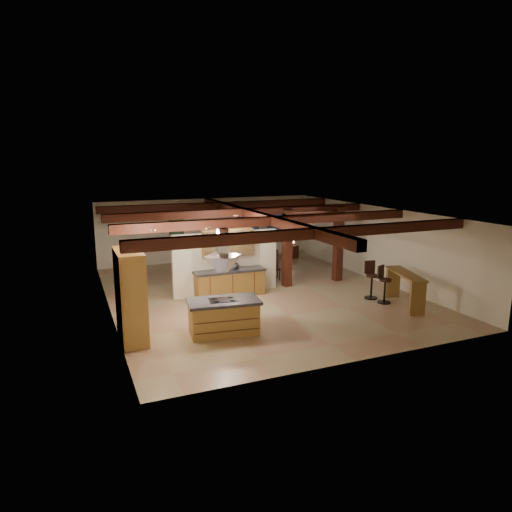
{
  "coord_description": "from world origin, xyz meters",
  "views": [
    {
      "loc": [
        -6.02,
        -14.31,
        4.66
      ],
      "look_at": [
        0.15,
        0.5,
        1.25
      ],
      "focal_mm": 32.0,
      "sensor_mm": 36.0,
      "label": 1
    }
  ],
  "objects_px": {
    "dining_table": "(254,269)",
    "bar_counter": "(405,284)",
    "kitchen_island": "(224,316)",
    "sofa": "(257,253)"
  },
  "relations": [
    {
      "from": "dining_table",
      "to": "kitchen_island",
      "type": "bearing_deg",
      "value": -113.41
    },
    {
      "from": "sofa",
      "to": "bar_counter",
      "type": "xyz_separation_m",
      "value": [
        1.67,
        -8.38,
        0.46
      ]
    },
    {
      "from": "dining_table",
      "to": "bar_counter",
      "type": "distance_m",
      "value": 6.21
    },
    {
      "from": "dining_table",
      "to": "bar_counter",
      "type": "relative_size",
      "value": 0.77
    },
    {
      "from": "kitchen_island",
      "to": "dining_table",
      "type": "xyz_separation_m",
      "value": [
        3.09,
        5.39,
        -0.19
      ]
    },
    {
      "from": "sofa",
      "to": "bar_counter",
      "type": "relative_size",
      "value": 0.88
    },
    {
      "from": "dining_table",
      "to": "sofa",
      "type": "relative_size",
      "value": 0.87
    },
    {
      "from": "kitchen_island",
      "to": "bar_counter",
      "type": "distance_m",
      "value": 6.16
    },
    {
      "from": "kitchen_island",
      "to": "dining_table",
      "type": "relative_size",
      "value": 1.24
    },
    {
      "from": "dining_table",
      "to": "bar_counter",
      "type": "height_order",
      "value": "bar_counter"
    }
  ]
}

